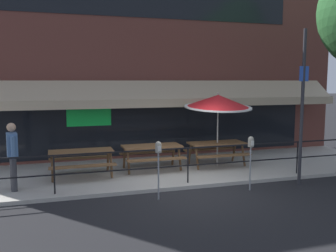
# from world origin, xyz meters

# --- Properties ---
(ground_plane) EXTENTS (120.00, 120.00, 0.00)m
(ground_plane) POSITION_xyz_m (0.00, 0.00, 0.00)
(ground_plane) COLOR black
(patio_deck) EXTENTS (15.00, 4.00, 0.10)m
(patio_deck) POSITION_xyz_m (0.00, 2.00, 0.05)
(patio_deck) COLOR #ADA89E
(patio_deck) RESTS_ON ground
(restaurant_building) EXTENTS (15.00, 1.60, 8.14)m
(restaurant_building) POSITION_xyz_m (-0.00, 4.23, 4.04)
(restaurant_building) COLOR brown
(restaurant_building) RESTS_ON ground
(patio_railing) EXTENTS (13.84, 0.04, 0.97)m
(patio_railing) POSITION_xyz_m (0.00, 0.30, 0.80)
(patio_railing) COLOR black
(patio_railing) RESTS_ON patio_deck
(picnic_table_left) EXTENTS (1.80, 1.42, 0.76)m
(picnic_table_left) POSITION_xyz_m (-2.70, 1.77, 0.71)
(picnic_table_left) COLOR brown
(picnic_table_left) RESTS_ON patio_deck
(picnic_table_centre) EXTENTS (1.80, 1.42, 0.76)m
(picnic_table_centre) POSITION_xyz_m (-0.55, 2.02, 0.71)
(picnic_table_centre) COLOR brown
(picnic_table_centre) RESTS_ON patio_deck
(picnic_table_right) EXTENTS (1.80, 1.42, 0.76)m
(picnic_table_right) POSITION_xyz_m (1.59, 1.95, 0.71)
(picnic_table_right) COLOR brown
(picnic_table_right) RESTS_ON patio_deck
(patio_umbrella_right) EXTENTS (2.14, 2.14, 2.38)m
(patio_umbrella_right) POSITION_xyz_m (1.59, 1.89, 2.18)
(patio_umbrella_right) COLOR #B7B2A8
(patio_umbrella_right) RESTS_ON patio_deck
(pedestrian_walking) EXTENTS (0.30, 0.61, 1.71)m
(pedestrian_walking) POSITION_xyz_m (-4.42, 0.92, 1.06)
(pedestrian_walking) COLOR #333338
(pedestrian_walking) RESTS_ON patio_deck
(parking_meter_near) EXTENTS (0.15, 0.16, 1.42)m
(parking_meter_near) POSITION_xyz_m (-1.07, -0.58, 1.15)
(parking_meter_near) COLOR gray
(parking_meter_near) RESTS_ON ground
(parking_meter_far) EXTENTS (0.15, 0.16, 1.42)m
(parking_meter_far) POSITION_xyz_m (1.42, -0.53, 1.15)
(parking_meter_far) COLOR gray
(parking_meter_far) RESTS_ON ground
(street_sign_pole) EXTENTS (0.28, 0.09, 4.20)m
(street_sign_pole) POSITION_xyz_m (2.98, -0.45, 2.16)
(street_sign_pole) COLOR #2D2D33
(street_sign_pole) RESTS_ON ground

